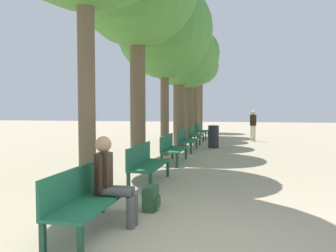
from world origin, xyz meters
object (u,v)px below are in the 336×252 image
bench_row_4 (195,133)px  tree_row_3 (179,52)px  bench_row_3 (186,139)px  tree_row_2 (165,31)px  bench_row_1 (146,162)px  tree_row_5 (194,55)px  bench_row_5 (201,130)px  backpack (151,198)px  tree_row_4 (188,62)px  tree_row_6 (200,67)px  person_seated (111,178)px  pedestrian_near (253,124)px  trash_bin (213,137)px  bench_row_2 (171,147)px  bench_row_0 (86,195)px

bench_row_4 → tree_row_3: bearing=-116.0°
bench_row_3 → tree_row_2: 4.12m
bench_row_1 → bench_row_3: (0.00, 5.74, 0.00)m
tree_row_2 → tree_row_5: 8.04m
bench_row_5 → backpack: bearing=-87.4°
tree_row_4 → bench_row_1: bearing=-86.8°
tree_row_5 → tree_row_6: bearing=90.0°
person_seated → backpack: person_seated is taller
pedestrian_near → trash_bin: (-1.77, -3.29, -0.43)m
bench_row_3 → tree_row_5: tree_row_5 is taller
tree_row_3 → bench_row_2: bearing=-83.0°
bench_row_5 → backpack: bench_row_5 is taller
bench_row_0 → person_seated: person_seated is taller
bench_row_3 → pedestrian_near: 5.32m
backpack → tree_row_6: bearing=93.8°
pedestrian_near → bench_row_1: bearing=-105.0°
tree_row_2 → tree_row_3: bearing=90.0°
bench_row_3 → pedestrian_near: (2.75, 4.53, 0.42)m
tree_row_3 → trash_bin: bearing=-16.9°
bench_row_0 → trash_bin: size_ratio=1.79×
person_seated → tree_row_3: bearing=94.6°
bench_row_1 → tree_row_5: tree_row_5 is taller
bench_row_3 → tree_row_5: bearing=94.8°
bench_row_0 → tree_row_4: 13.52m
bench_row_5 → backpack: (0.60, -13.28, -0.29)m
bench_row_3 → trash_bin: 1.58m
tree_row_3 → backpack: 10.13m
bench_row_0 → bench_row_3: same height
backpack → pedestrian_near: size_ratio=0.24×
bench_row_4 → backpack: 10.43m
bench_row_2 → trash_bin: bearing=76.5°
bench_row_3 → tree_row_3: size_ratio=0.29×
bench_row_3 → backpack: bearing=-85.5°
bench_row_2 → bench_row_1: bearing=-90.0°
person_seated → trash_bin: bearing=85.5°
bench_row_1 → trash_bin: 7.05m
bench_row_0 → tree_row_4: bearing=92.5°
bench_row_0 → trash_bin: bearing=84.3°
tree_row_5 → backpack: size_ratio=16.93×
bench_row_0 → tree_row_5: 16.01m
person_seated → backpack: bearing=65.1°
bench_row_2 → tree_row_5: 10.61m
tree_row_6 → pedestrian_near: tree_row_6 is taller
bench_row_1 → tree_row_6: tree_row_6 is taller
bench_row_3 → trash_bin: (0.98, 1.24, -0.01)m
bench_row_4 → backpack: (0.60, -10.41, -0.29)m
bench_row_2 → bench_row_3: (0.00, 2.87, 0.00)m
bench_row_5 → person_seated: (0.24, -14.06, 0.18)m
tree_row_4 → pedestrian_near: bearing=2.2°
tree_row_5 → tree_row_2: bearing=-90.0°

